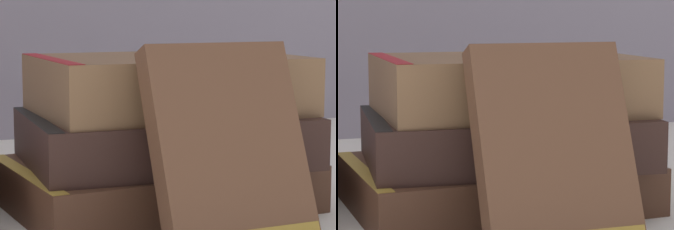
% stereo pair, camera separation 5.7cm
% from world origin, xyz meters
% --- Properties ---
extents(ground_plane, '(3.00, 3.00, 0.00)m').
position_xyz_m(ground_plane, '(0.00, 0.00, 0.00)').
color(ground_plane, silver).
extents(book_flat_bottom, '(0.24, 0.18, 0.04)m').
position_xyz_m(book_flat_bottom, '(0.01, 0.04, 0.02)').
color(book_flat_bottom, '#4C2D1E').
rests_on(book_flat_bottom, ground_plane).
extents(book_flat_middle, '(0.23, 0.17, 0.04)m').
position_xyz_m(book_flat_middle, '(0.01, 0.03, 0.06)').
color(book_flat_middle, '#331E19').
rests_on(book_flat_middle, book_flat_bottom).
extents(book_flat_top, '(0.21, 0.15, 0.05)m').
position_xyz_m(book_flat_top, '(0.02, 0.04, 0.10)').
color(book_flat_top, brown).
rests_on(book_flat_top, book_flat_middle).
extents(book_leaning_front, '(0.11, 0.07, 0.14)m').
position_xyz_m(book_leaning_front, '(0.02, -0.08, 0.06)').
color(book_leaning_front, brown).
rests_on(book_leaning_front, ground_plane).
extents(pocket_watch, '(0.05, 0.05, 0.01)m').
position_xyz_m(pocket_watch, '(0.07, 0.05, 0.13)').
color(pocket_watch, silver).
rests_on(pocket_watch, book_flat_top).
extents(reading_glasses, '(0.10, 0.05, 0.00)m').
position_xyz_m(reading_glasses, '(-0.05, 0.19, 0.00)').
color(reading_glasses, '#4C3828').
rests_on(reading_glasses, ground_plane).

